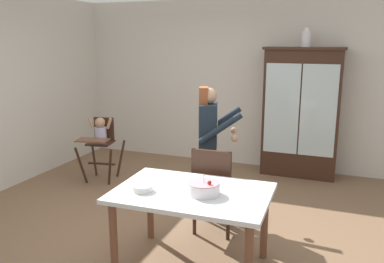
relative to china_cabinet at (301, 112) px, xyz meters
The scene contains 10 objects.
ground_plane 2.81m from the china_cabinet, 116.04° to the right, with size 6.24×6.24×0.00m, color brown.
wall_back 1.24m from the china_cabinet, 167.15° to the left, with size 5.32×0.06×2.70m, color beige.
china_cabinet is the anchor object (origin of this frame).
ceramic_vase 1.09m from the china_cabinet, 25.42° to the left, with size 0.13×0.13×0.27m.
high_chair_with_toddler 3.02m from the china_cabinet, 154.15° to the right, with size 0.67×0.76×0.95m.
adult_person 2.04m from the china_cabinet, 114.24° to the right, with size 0.60×0.59×1.53m.
dining_table 3.09m from the china_cabinet, 101.28° to the right, with size 1.40×0.96×0.74m.
birthday_cake 3.09m from the china_cabinet, 98.92° to the right, with size 0.28×0.28×0.19m.
serving_bowl 3.34m from the china_cabinet, 107.62° to the right, with size 0.18×0.18×0.06m, color silver.
dining_chair_far_side 2.45m from the china_cabinet, 104.87° to the right, with size 0.46×0.46×0.96m.
Camera 1 is at (1.76, -3.76, 2.05)m, focal length 37.29 mm.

